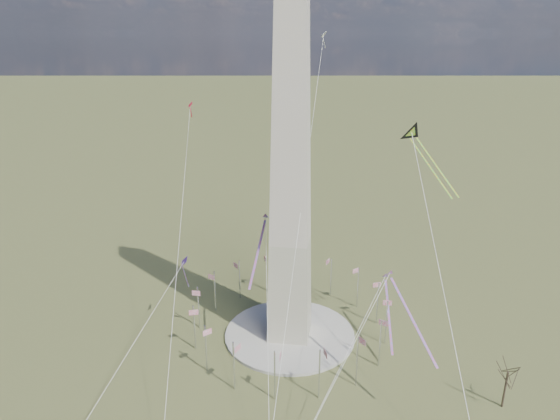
# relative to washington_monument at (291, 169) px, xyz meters

# --- Properties ---
(ground) EXTENTS (2000.00, 2000.00, 0.00)m
(ground) POSITION_rel_washington_monument_xyz_m (0.00, 0.00, -47.95)
(ground) COLOR #4F552A
(ground) RESTS_ON ground
(plaza) EXTENTS (36.00, 36.00, 0.80)m
(plaza) POSITION_rel_washington_monument_xyz_m (0.00, 0.00, -47.55)
(plaza) COLOR #A9A49B
(plaza) RESTS_ON ground
(washington_monument) EXTENTS (15.56, 15.56, 100.00)m
(washington_monument) POSITION_rel_washington_monument_xyz_m (0.00, 0.00, 0.00)
(washington_monument) COLOR beige
(washington_monument) RESTS_ON plaza
(flagpole_ring) EXTENTS (54.40, 54.40, 13.00)m
(flagpole_ring) POSITION_rel_washington_monument_xyz_m (-0.00, -0.00, -40.68)
(flagpole_ring) COLOR silver
(flagpole_ring) RESTS_ON ground
(tree_near) EXTENTS (7.94, 7.94, 13.90)m
(tree_near) POSITION_rel_washington_monument_xyz_m (51.15, -20.63, -38.05)
(tree_near) COLOR #49372C
(tree_near) RESTS_ON ground
(kite_delta_black) EXTENTS (14.80, 18.20, 15.88)m
(kite_delta_black) POSITION_rel_washington_monument_xyz_m (30.29, 11.97, 6.53)
(kite_delta_black) COLOR black
(kite_delta_black) RESTS_ON ground
(kite_diamond_purple) EXTENTS (2.15, 3.18, 9.67)m
(kite_diamond_purple) POSITION_rel_washington_monument_xyz_m (-28.39, -2.37, -27.15)
(kite_diamond_purple) COLOR #3E1B7A
(kite_diamond_purple) RESTS_ON ground
(kite_streamer_left) EXTENTS (10.73, 17.61, 13.45)m
(kite_streamer_left) POSITION_rel_washington_monument_xyz_m (28.16, -19.50, -24.77)
(kite_streamer_left) COLOR #FD2752
(kite_streamer_left) RESTS_ON ground
(kite_streamer_mid) EXTENTS (2.02, 19.26, 13.22)m
(kite_streamer_mid) POSITION_rel_washington_monument_xyz_m (-7.87, -0.86, -19.75)
(kite_streamer_mid) COLOR #FD2752
(kite_streamer_mid) RESTS_ON ground
(kite_streamer_right) EXTENTS (2.91, 19.37, 13.30)m
(kite_streamer_right) POSITION_rel_washington_monument_xyz_m (26.14, 1.48, -36.39)
(kite_streamer_right) COLOR #FD2752
(kite_streamer_right) RESTS_ON ground
(kite_small_red) EXTENTS (1.90, 1.67, 5.02)m
(kite_small_red) POSITION_rel_washington_monument_xyz_m (-36.43, 34.11, 10.00)
(kite_small_red) COLOR red
(kite_small_red) RESTS_ON ground
(kite_small_white) EXTENTS (1.69, 2.41, 5.01)m
(kite_small_white) POSITION_rel_washington_monument_xyz_m (4.11, 44.86, 30.84)
(kite_small_white) COLOR white
(kite_small_white) RESTS_ON ground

